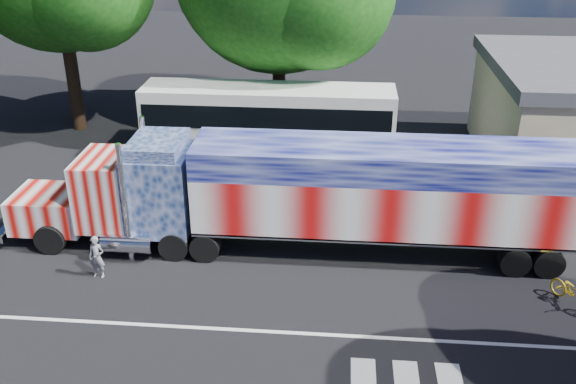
# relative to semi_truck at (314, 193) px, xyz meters

# --- Properties ---
(ground) EXTENTS (100.00, 100.00, 0.00)m
(ground) POSITION_rel_semi_truck_xyz_m (-1.04, -2.09, -2.35)
(ground) COLOR black
(lane_markings) EXTENTS (30.00, 2.67, 0.01)m
(lane_markings) POSITION_rel_semi_truck_xyz_m (0.67, -5.86, -2.35)
(lane_markings) COLOR silver
(lane_markings) RESTS_ON ground
(semi_truck) EXTENTS (21.44, 3.39, 4.57)m
(semi_truck) POSITION_rel_semi_truck_xyz_m (0.00, 0.00, 0.00)
(semi_truck) COLOR black
(semi_truck) RESTS_ON ground
(coach_bus) EXTENTS (12.31, 2.87, 3.58)m
(coach_bus) POSITION_rel_semi_truck_xyz_m (-2.69, 8.86, -0.50)
(coach_bus) COLOR white
(coach_bus) RESTS_ON ground
(woman) EXTENTS (0.62, 0.46, 1.57)m
(woman) POSITION_rel_semi_truck_xyz_m (-7.40, -2.53, -1.57)
(woman) COLOR slate
(woman) RESTS_ON ground
(bicycle) EXTENTS (1.59, 1.93, 0.99)m
(bicycle) POSITION_rel_semi_truck_xyz_m (8.65, -2.85, -1.86)
(bicycle) COLOR gold
(bicycle) RESTS_ON ground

